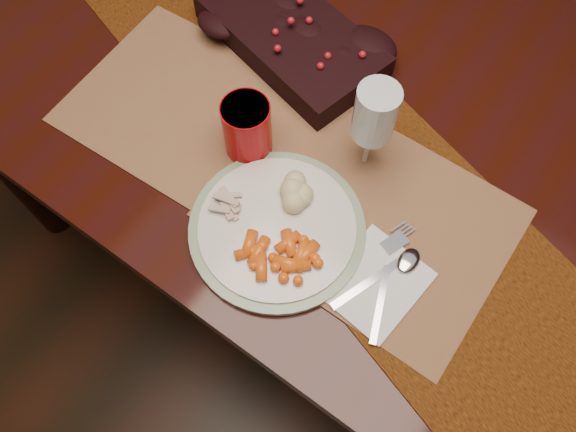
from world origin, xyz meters
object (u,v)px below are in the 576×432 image
Objects in this scene: wine_glass at (371,130)px; placemat_main at (362,213)px; baby_carrots at (273,253)px; mashed_potatoes at (298,192)px; dinner_plate at (277,228)px; dining_table at (361,205)px; centerpiece at (291,33)px; turkey_shreds at (225,204)px; napkin at (375,283)px; red_cup at (247,129)px.

placemat_main is at bearing -59.68° from wine_glass.
mashed_potatoes is at bearing 104.27° from baby_carrots.
mashed_potatoes is (-0.00, 0.06, 0.03)m from dinner_plate.
baby_carrots is (0.00, -0.36, 0.40)m from dining_table.
turkey_shreds is (0.12, -0.36, -0.01)m from centerpiece.
napkin is at bearing 7.34° from turkey_shreds.
napkin is (0.40, -0.32, -0.03)m from centerpiece.
centerpiece is (-0.24, 0.03, 0.42)m from dining_table.
mashed_potatoes reaches higher than napkin.
napkin reaches higher than dining_table.
red_cup is at bearing -128.06° from dining_table.
placemat_main is at bearing 48.34° from dinner_plate.
baby_carrots is 0.11m from mashed_potatoes.
dining_table is 11.52× the size of napkin.
centerpiece is at bearing 172.53° from dining_table.
dining_table is 3.72× the size of placemat_main.
placemat_main is 0.23m from turkey_shreds.
wine_glass is at bearing 85.06° from baby_carrots.
dining_table is at bearing 84.07° from mashed_potatoes.
turkey_shreds is 0.27m from wine_glass.
red_cup is (-0.32, 0.09, 0.06)m from napkin.
centerpiece is 0.45m from baby_carrots.
mashed_potatoes reaches higher than placemat_main.
wine_glass reaches higher than dining_table.
dining_table is 0.51m from red_cup.
red_cup is 0.59× the size of wine_glass.
mashed_potatoes is at bearing 92.86° from dinner_plate.
red_cup reaches higher than mashed_potatoes.
mashed_potatoes is 1.02× the size of turkey_shreds.
wine_glass is at bearing -28.11° from centerpiece.
napkin is at bearing -39.24° from centerpiece.
turkey_shreds is (-0.19, -0.13, 0.03)m from placemat_main.
baby_carrots is at bearing -61.52° from dinner_plate.
dinner_plate is (-0.02, -0.31, 0.39)m from dining_table.
red_cup reaches higher than turkey_shreds.
wine_glass is at bearing 132.52° from napkin.
mashed_potatoes is 0.64× the size of red_cup.
placemat_main is 3.10× the size of napkin.
wine_glass is at bearing 70.23° from mashed_potatoes.
red_cup is (0.08, -0.24, 0.02)m from centerpiece.
red_cup is 0.21m from wine_glass.
placemat_main is 0.12m from mashed_potatoes.
centerpiece reaches higher than dining_table.
placemat_main is 1.63× the size of dinner_plate.
dining_table is 0.51m from napkin.
turkey_shreds is at bearing -145.63° from placemat_main.
wine_glass reaches higher than mashed_potatoes.
baby_carrots reaches higher than placemat_main.
centerpiece is 3.55× the size of baby_carrots.
centerpiece is at bearing 107.74° from red_cup.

